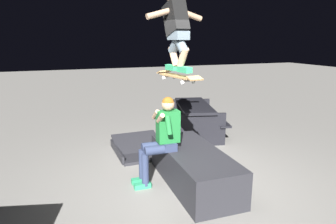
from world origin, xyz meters
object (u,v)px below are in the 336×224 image
skateboard (178,76)px  picnic_table_back (194,115)px  ledge_box_main (194,167)px  person_sitting_on_ledge (161,136)px  kicker_ramp (140,149)px  skater_airborne (176,27)px

skateboard → picnic_table_back: bearing=-30.8°
ledge_box_main → person_sitting_on_ledge: person_sitting_on_ledge is taller
person_sitting_on_ledge → skateboard: bearing=-128.9°
skateboard → picnic_table_back: skateboard is taller
person_sitting_on_ledge → skateboard: (-0.17, -0.21, 0.93)m
person_sitting_on_ledge → picnic_table_back: bearing=-36.6°
ledge_box_main → kicker_ramp: (1.64, 0.42, -0.22)m
kicker_ramp → skateboard: bearing=-173.9°
skateboard → kicker_ramp: 2.31m
kicker_ramp → ledge_box_main: bearing=-165.5°
skateboard → skater_airborne: 0.69m
person_sitting_on_ledge → kicker_ramp: bearing=-1.5°
ledge_box_main → skateboard: 1.46m
ledge_box_main → skater_airborne: skater_airborne is taller
ledge_box_main → picnic_table_back: picnic_table_back is taller
skateboard → picnic_table_back: 2.86m
person_sitting_on_ledge → kicker_ramp: size_ratio=1.11×
kicker_ramp → picnic_table_back: bearing=-66.9°
skater_airborne → kicker_ramp: bearing=6.0°
skater_airborne → picnic_table_back: size_ratio=0.56×
skateboard → skater_airborne: (0.06, 0.01, 0.69)m
skateboard → kicker_ramp: (1.59, 0.17, -1.66)m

